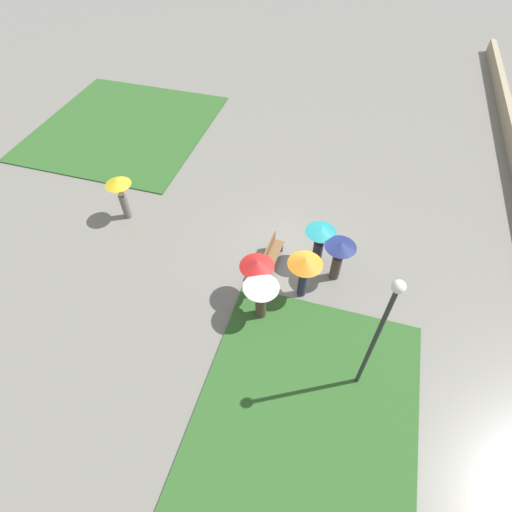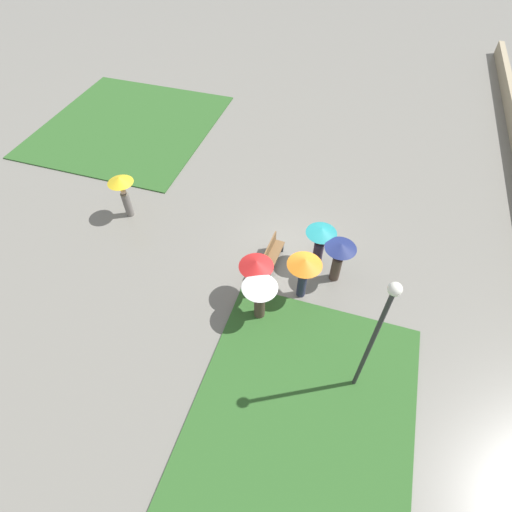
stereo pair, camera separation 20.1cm
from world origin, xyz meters
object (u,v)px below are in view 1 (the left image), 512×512
crowd_person_teal (320,237)px  crowd_person_orange (305,267)px  crowd_person_white (261,293)px  crowd_person_red (257,268)px  lamp_post (380,327)px  crowd_person_navy (339,253)px  park_bench (271,255)px  lone_walker_far_path (120,190)px

crowd_person_teal → crowd_person_orange: (-1.63, 0.23, 0.17)m
crowd_person_white → crowd_person_red: size_ratio=0.97×
lamp_post → crowd_person_red: lamp_post is taller
crowd_person_white → crowd_person_red: 0.90m
crowd_person_red → crowd_person_orange: size_ratio=0.96×
crowd_person_orange → crowd_person_teal: bearing=-43.8°
crowd_person_teal → crowd_person_navy: (-0.54, -0.77, -0.03)m
park_bench → crowd_person_white: bearing=-169.7°
lamp_post → crowd_person_orange: 3.94m
park_bench → lamp_post: (-3.81, -3.72, 2.66)m
park_bench → crowd_person_navy: crowd_person_navy is taller
crowd_person_white → crowd_person_red: bearing=44.4°
crowd_person_white → crowd_person_orange: size_ratio=0.93×
crowd_person_white → crowd_person_orange: 1.72m
crowd_person_orange → lone_walker_far_path: 8.07m
crowd_person_white → crowd_person_navy: crowd_person_navy is taller
crowd_person_white → lone_walker_far_path: lone_walker_far_path is taller
crowd_person_navy → crowd_person_white: bearing=34.7°
park_bench → crowd_person_teal: crowd_person_teal is taller
lone_walker_far_path → crowd_person_navy: bearing=-63.3°
lamp_post → crowd_person_teal: 5.17m
lamp_post → crowd_person_red: bearing=59.2°
lamp_post → lone_walker_far_path: size_ratio=2.53×
crowd_person_teal → lamp_post: bearing=138.7°
lamp_post → crowd_person_orange: (2.74, 2.30, -1.65)m
park_bench → crowd_person_red: size_ratio=0.93×
crowd_person_teal → crowd_person_navy: 0.94m
park_bench → crowd_person_red: crowd_person_red is taller
lamp_post → crowd_person_red: (2.26, 3.80, -1.69)m
crowd_person_teal → lone_walker_far_path: (0.24, 8.08, 0.13)m
crowd_person_red → crowd_person_teal: (2.11, -1.74, -0.13)m
park_bench → lone_walker_far_path: 6.55m
crowd_person_white → crowd_person_navy: bearing=-22.3°
lamp_post → crowd_person_navy: size_ratio=2.72×
crowd_person_red → crowd_person_orange: (0.48, -1.51, 0.04)m
crowd_person_red → crowd_person_teal: bearing=30.5°
crowd_person_orange → lone_walker_far_path: bearing=40.9°
crowd_person_navy → lamp_post: bearing=95.4°
lone_walker_far_path → park_bench: bearing=-65.4°
crowd_person_white → crowd_person_navy: (2.37, -2.13, 0.01)m
lamp_post → lone_walker_far_path: bearing=65.6°
crowd_person_teal → lone_walker_far_path: bearing=21.8°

